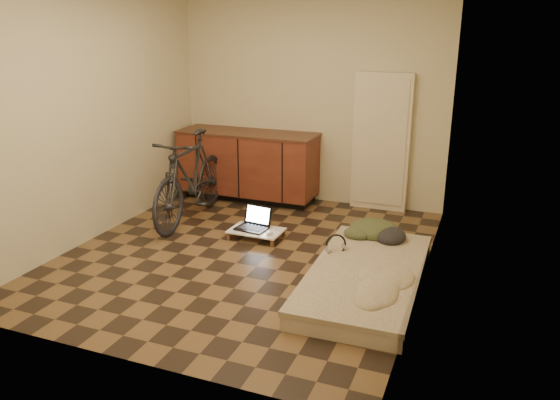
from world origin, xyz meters
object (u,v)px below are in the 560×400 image
at_px(bicycle, 190,174).
at_px(lap_desk, 256,231).
at_px(futon, 366,277).
at_px(laptop, 254,224).

distance_m(bicycle, lap_desk, 1.09).
xyz_separation_m(futon, lap_desk, (-1.38, 0.70, -0.00)).
xyz_separation_m(bicycle, futon, (2.32, -0.94, -0.49)).
height_order(bicycle, futon, bicycle).
relative_size(bicycle, laptop, 4.92).
height_order(lap_desk, laptop, laptop).
bearing_deg(futon, lap_desk, 151.81).
relative_size(bicycle, lap_desk, 3.06).
relative_size(futon, lap_desk, 3.41).
distance_m(bicycle, futon, 2.56).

